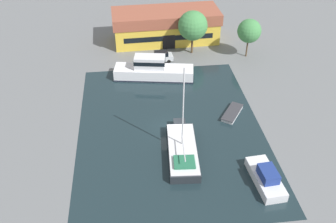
% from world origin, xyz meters
% --- Properties ---
extents(ground_plane, '(440.00, 440.00, 0.00)m').
position_xyz_m(ground_plane, '(0.00, 0.00, 0.00)').
color(ground_plane, slate).
extents(water_canal, '(23.21, 31.24, 0.01)m').
position_xyz_m(water_canal, '(0.00, 0.00, 0.00)').
color(water_canal, '#19282D').
rests_on(water_canal, ground).
extents(warehouse_building, '(19.19, 8.11, 5.58)m').
position_xyz_m(warehouse_building, '(2.33, 25.88, 2.82)').
color(warehouse_building, gold).
rests_on(warehouse_building, ground).
extents(quay_tree_near_building, '(4.92, 4.92, 7.43)m').
position_xyz_m(quay_tree_near_building, '(6.23, 20.39, 4.96)').
color(quay_tree_near_building, brown).
rests_on(quay_tree_near_building, ground).
extents(quay_tree_by_water, '(3.90, 3.90, 6.56)m').
position_xyz_m(quay_tree_by_water, '(15.20, 18.05, 4.60)').
color(quay_tree_by_water, brown).
rests_on(quay_tree_by_water, ground).
extents(parked_car, '(4.26, 2.12, 1.76)m').
position_xyz_m(parked_car, '(0.55, 17.89, 0.87)').
color(parked_car, silver).
rests_on(parked_car, ground).
extents(sailboat_moored, '(3.98, 10.54, 11.29)m').
position_xyz_m(sailboat_moored, '(0.85, -4.89, 0.63)').
color(sailboat_moored, '#23282D').
rests_on(sailboat_moored, water_canal).
extents(motor_cruiser, '(12.51, 5.14, 3.66)m').
position_xyz_m(motor_cruiser, '(-1.12, 12.82, 1.33)').
color(motor_cruiser, white).
rests_on(motor_cruiser, water_canal).
extents(small_dinghy, '(3.89, 4.67, 0.49)m').
position_xyz_m(small_dinghy, '(8.66, 2.03, 0.25)').
color(small_dinghy, silver).
rests_on(small_dinghy, water_canal).
extents(cabin_boat, '(2.85, 6.28, 2.12)m').
position_xyz_m(cabin_boat, '(9.07, -10.42, 0.77)').
color(cabin_boat, silver).
rests_on(cabin_boat, water_canal).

